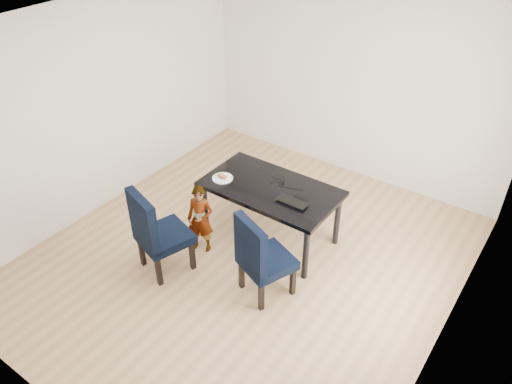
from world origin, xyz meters
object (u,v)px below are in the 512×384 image
Objects in this scene: dining_table at (270,213)px; chair_right at (267,255)px; chair_left at (164,230)px; child at (201,219)px; laptop at (294,200)px; plate at (223,178)px.

chair_right reaches higher than dining_table.
dining_table is 1.56× the size of chair_right.
chair_left is at bearing -120.60° from dining_table.
laptop is at bearing 11.28° from child.
chair_left is 2.90× the size of laptop.
chair_left is 0.97m from plate.
child is 2.38× the size of laptop.
child is at bearing 32.58° from laptop.
chair_left is at bearing -95.62° from plate.
plate is at bearing 101.87° from chair_left.
child is (-0.55, -0.65, 0.07)m from dining_table.
plate is (-0.02, 0.47, 0.32)m from child.
dining_table is at bearing 17.85° from plate.
chair_left is at bearing 45.99° from laptop.
chair_left reaches higher than laptop.
laptop reaches higher than dining_table.
plate is at bearing 7.21° from laptop.
chair_left is 1.50m from laptop.
dining_table is 0.93m from chair_right.
chair_left is 0.50m from child.
dining_table is 4.31× the size of laptop.
chair_left is 1.22× the size of child.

